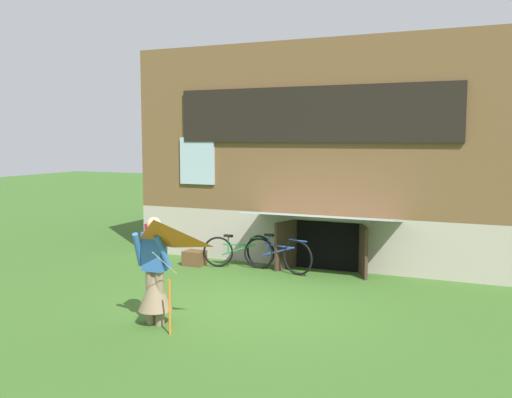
{
  "coord_description": "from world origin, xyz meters",
  "views": [
    {
      "loc": [
        3.99,
        -8.94,
        2.86
      ],
      "look_at": [
        -0.21,
        0.53,
        1.75
      ],
      "focal_mm": 40.7,
      "sensor_mm": 36.0,
      "label": 1
    }
  ],
  "objects_px": {
    "person": "(155,280)",
    "kite": "(154,249)",
    "bicycle_blue": "(278,254)",
    "wooden_crate": "(194,258)",
    "bicycle_green": "(238,252)"
  },
  "relations": [
    {
      "from": "kite",
      "to": "bicycle_green",
      "type": "relative_size",
      "value": 1.02
    },
    {
      "from": "kite",
      "to": "bicycle_blue",
      "type": "bearing_deg",
      "value": 89.7
    },
    {
      "from": "bicycle_green",
      "to": "wooden_crate",
      "type": "bearing_deg",
      "value": 175.54
    },
    {
      "from": "bicycle_green",
      "to": "wooden_crate",
      "type": "relative_size",
      "value": 3.44
    },
    {
      "from": "person",
      "to": "bicycle_green",
      "type": "bearing_deg",
      "value": 97.5
    },
    {
      "from": "kite",
      "to": "wooden_crate",
      "type": "xyz_separation_m",
      "value": [
        -1.93,
        4.43,
        -1.14
      ]
    },
    {
      "from": "bicycle_blue",
      "to": "kite",
      "type": "bearing_deg",
      "value": -75.5
    },
    {
      "from": "person",
      "to": "wooden_crate",
      "type": "height_order",
      "value": "person"
    },
    {
      "from": "person",
      "to": "kite",
      "type": "distance_m",
      "value": 0.92
    },
    {
      "from": "person",
      "to": "bicycle_blue",
      "type": "xyz_separation_m",
      "value": [
        0.41,
        4.05,
        -0.32
      ]
    },
    {
      "from": "kite",
      "to": "bicycle_blue",
      "type": "xyz_separation_m",
      "value": [
        0.02,
        4.62,
        -0.92
      ]
    },
    {
      "from": "person",
      "to": "kite",
      "type": "bearing_deg",
      "value": -55.7
    },
    {
      "from": "bicycle_green",
      "to": "bicycle_blue",
      "type": "bearing_deg",
      "value": -15.37
    },
    {
      "from": "bicycle_green",
      "to": "wooden_crate",
      "type": "xyz_separation_m",
      "value": [
        -1.01,
        -0.19,
        -0.19
      ]
    },
    {
      "from": "wooden_crate",
      "to": "bicycle_blue",
      "type": "bearing_deg",
      "value": 5.36
    }
  ]
}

